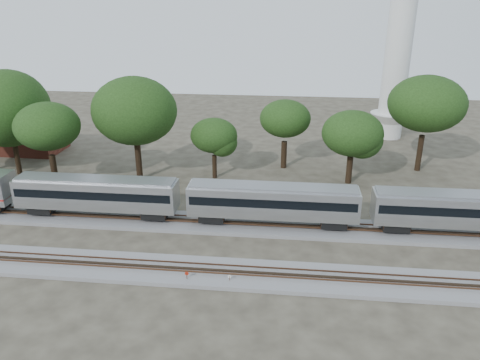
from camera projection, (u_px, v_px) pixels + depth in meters
The scene contains 15 objects.
ground at pixel (180, 250), 47.82m from camera, with size 160.00×160.00×0.00m, color #383328.
track_far at pixel (192, 222), 53.29m from camera, with size 160.00×5.00×0.73m.
track_near at pixel (171, 270), 44.05m from camera, with size 160.00×5.00×0.73m.
train at pixel (274, 200), 51.18m from camera, with size 96.66×3.34×4.92m.
switch_stand_red at pixel (187, 276), 42.24m from camera, with size 0.36×0.07×1.12m.
switch_stand_white at pixel (229, 278), 42.05m from camera, with size 0.29×0.10×0.94m.
switch_lever at pixel (237, 282), 42.26m from camera, with size 0.50×0.30×0.30m, color #512D19.
brick_building at pixel (29, 136), 77.29m from camera, with size 10.74×7.69×5.08m.
tree_1 at pixel (8, 108), 64.80m from camera, with size 9.84×9.84×13.88m.
tree_2 at pixel (47, 126), 60.33m from camera, with size 8.70×8.70×12.27m.
tree_3 at pixel (134, 111), 62.79m from camera, with size 10.00×10.00×14.09m.
tree_4 at pixel (214, 136), 64.60m from camera, with size 6.35×6.35×8.96m.
tree_5 at pixel (285, 119), 68.06m from camera, with size 7.71×7.71×10.86m.
tree_6 at pixel (352, 133), 62.45m from camera, with size 7.24×7.24×10.21m.
tree_7 at pixel (427, 104), 65.99m from camera, with size 10.21×10.21×14.40m.
Camera 1 is at (10.64, -40.87, 24.35)m, focal length 35.00 mm.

